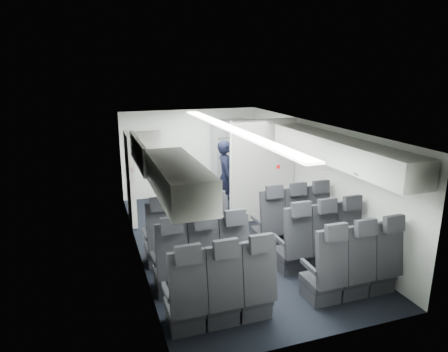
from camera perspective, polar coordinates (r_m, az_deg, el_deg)
cabin_shell at (r=7.22m, az=1.02°, el=-1.00°), size 3.41×6.01×2.16m
seat_row_front at (r=6.99m, az=2.49°, el=-7.84°), size 3.33×0.56×1.24m
seat_row_mid at (r=6.24m, az=5.54°, el=-10.90°), size 3.33×0.56×1.24m
seat_row_rear at (r=5.53m, az=9.48°, el=-14.72°), size 3.33×0.56×1.24m
overhead_bin_left_rear at (r=4.79m, az=-6.61°, el=-0.44°), size 0.53×1.80×0.40m
overhead_bin_left_front_open at (r=6.49m, az=-10.28°, el=2.47°), size 0.64×1.70×0.72m
overhead_bin_right_rear at (r=6.01m, az=20.45°, el=1.93°), size 0.53×1.80×0.40m
overhead_bin_right_front at (r=7.42m, az=11.99°, el=4.96°), size 0.53×1.70×0.40m
bulkhead_partition at (r=8.30m, az=5.52°, el=0.78°), size 1.40×0.15×2.13m
galley_unit at (r=10.05m, az=0.87°, el=2.68°), size 0.85×0.52×1.90m
boarding_door at (r=8.39m, az=-13.25°, el=-0.27°), size 0.12×1.27×1.86m
flight_attendant at (r=8.78m, az=0.23°, el=-0.11°), size 0.51×0.66×1.62m
carry_on_bag at (r=6.11m, az=-9.79°, el=2.40°), size 0.41×0.30×0.23m
papers at (r=8.74m, az=1.52°, el=1.44°), size 0.19×0.09×0.14m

